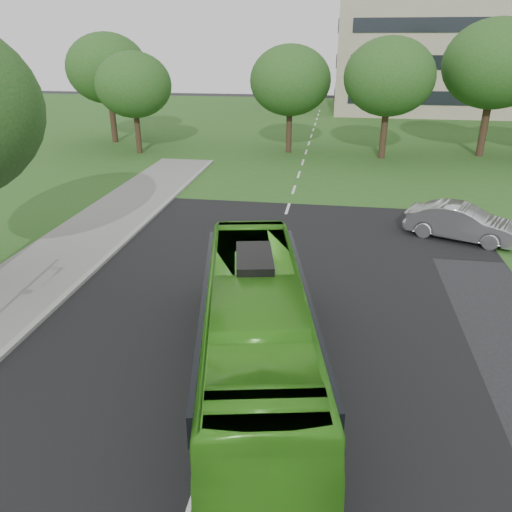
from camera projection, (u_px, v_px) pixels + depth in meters
The scene contains 10 objects.
ground at pixel (244, 344), 15.70m from camera, with size 160.00×160.00×0.00m, color black.
street_surfaces at pixel (294, 172), 36.38m from camera, with size 120.00×120.00×0.15m.
office_building at pixel (498, 10), 63.77m from camera, with size 40.10×20.10×25.00m.
tree_park_a at pixel (134, 85), 40.39m from camera, with size 6.12×6.12×8.13m.
tree_park_b at pixel (290, 81), 40.58m from camera, with size 6.60×6.60×8.65m.
tree_park_c at pixel (389, 77), 38.22m from camera, with size 6.95×6.95×9.22m.
tree_park_d at pixel (495, 64), 38.61m from camera, with size 7.97×7.97×10.54m.
tree_park_f at pixel (107, 69), 44.58m from camera, with size 7.19×7.19×9.60m.
bus at pixel (256, 331), 13.53m from camera, with size 2.62×11.18×3.11m, color #3F9C1F.
sedan at pixel (461, 222), 23.77m from camera, with size 1.77×5.09×1.68m, color #AAABAF.
Camera 1 is at (2.47, -13.09, 8.78)m, focal length 35.00 mm.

